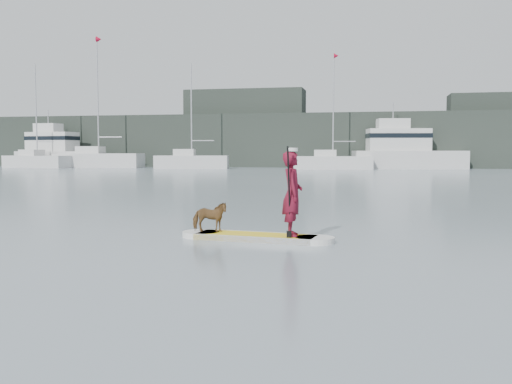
% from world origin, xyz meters
% --- Properties ---
extents(ground, '(140.00, 140.00, 0.00)m').
position_xyz_m(ground, '(0.00, 0.00, 0.00)').
color(ground, slate).
rests_on(ground, ground).
extents(paddleboard, '(3.28, 1.10, 0.12)m').
position_xyz_m(paddleboard, '(2.80, -0.71, 0.06)').
color(paddleboard, yellow).
rests_on(paddleboard, ground).
extents(paddler, '(0.51, 0.69, 1.72)m').
position_xyz_m(paddler, '(3.57, -0.81, 0.98)').
color(paddler, maroon).
rests_on(paddler, paddleboard).
extents(white_cap, '(0.22, 0.22, 0.07)m').
position_xyz_m(white_cap, '(3.57, -0.81, 1.88)').
color(white_cap, silver).
rests_on(white_cap, paddler).
extents(dog, '(0.80, 0.43, 0.65)m').
position_xyz_m(dog, '(1.76, -0.59, 0.44)').
color(dog, brown).
rests_on(dog, paddleboard).
extents(paddle, '(0.10, 0.30, 2.00)m').
position_xyz_m(paddle, '(3.54, -1.06, 0.80)').
color(paddle, black).
rests_on(paddle, ground).
extents(sailboat_a, '(8.03, 3.69, 11.22)m').
position_xyz_m(sailboat_a, '(-31.00, 43.81, 0.78)').
color(sailboat_a, silver).
rests_on(sailboat_a, ground).
extents(sailboat_b, '(9.75, 3.53, 14.24)m').
position_xyz_m(sailboat_b, '(-24.73, 45.72, 0.99)').
color(sailboat_b, silver).
rests_on(sailboat_b, ground).
extents(sailboat_c, '(7.86, 3.81, 10.82)m').
position_xyz_m(sailboat_c, '(-13.55, 44.36, 0.80)').
color(sailboat_c, silver).
rests_on(sailboat_c, ground).
extents(sailboat_d, '(8.01, 3.25, 11.48)m').
position_xyz_m(sailboat_d, '(0.95, 45.29, 0.82)').
color(sailboat_d, silver).
rests_on(sailboat_d, ground).
extents(motor_yacht_a, '(11.74, 5.45, 6.78)m').
position_xyz_m(motor_yacht_a, '(8.08, 48.60, 1.91)').
color(motor_yacht_a, silver).
rests_on(motor_yacht_a, ground).
extents(motor_yacht_b, '(10.26, 4.47, 6.56)m').
position_xyz_m(motor_yacht_b, '(-30.68, 47.24, 1.84)').
color(motor_yacht_b, silver).
rests_on(motor_yacht_b, ground).
extents(shore_mass, '(90.00, 6.00, 6.00)m').
position_xyz_m(shore_mass, '(0.00, 53.00, 3.00)').
color(shore_mass, black).
rests_on(shore_mass, ground).
extents(shore_building_west, '(14.00, 4.00, 9.00)m').
position_xyz_m(shore_building_west, '(-10.00, 54.00, 4.50)').
color(shore_building_west, black).
rests_on(shore_building_west, ground).
extents(shore_building_east, '(10.00, 4.00, 8.00)m').
position_xyz_m(shore_building_east, '(18.00, 54.00, 4.00)').
color(shore_building_east, black).
rests_on(shore_building_east, ground).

